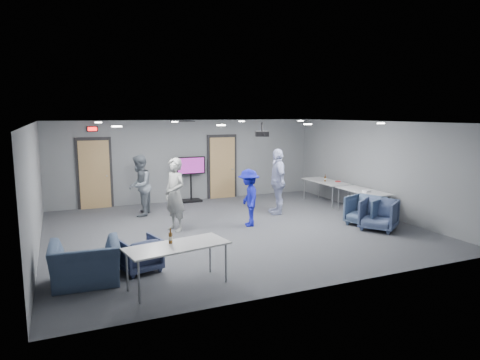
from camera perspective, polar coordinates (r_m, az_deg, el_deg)
name	(u,v)px	position (r m, az deg, el deg)	size (l,w,h in m)	color
floor	(234,229)	(10.96, -0.87, -6.56)	(9.00, 9.00, 0.00)	#34363C
ceiling	(233,122)	(10.56, -0.90, 7.70)	(9.00, 9.00, 0.00)	silver
wall_back	(188,161)	(14.43, -6.93, 2.58)	(9.00, 0.02, 2.70)	slate
wall_front	(325,209)	(7.20, 11.32, -3.88)	(9.00, 0.02, 2.70)	slate
wall_left	(34,189)	(9.91, -25.73, -1.11)	(0.02, 8.00, 2.70)	slate
wall_right	(376,168)	(13.05, 17.73, 1.56)	(0.02, 8.00, 2.70)	slate
door_left	(95,174)	(13.89, -18.81, 0.76)	(1.06, 0.17, 2.24)	black
door_right	(222,167)	(14.80, -2.39, 1.70)	(1.06, 0.17, 2.24)	black
exit_sign	(92,129)	(13.75, -19.10, 6.45)	(0.32, 0.08, 0.16)	black
hvac_diffuser	(183,121)	(13.05, -7.67, 7.79)	(0.60, 0.60, 0.03)	black
downlights	(233,123)	(10.56, -0.90, 7.62)	(6.18, 3.78, 0.02)	white
person_a	(175,195)	(10.75, -8.66, -1.94)	(0.67, 0.44, 1.83)	gray
person_b	(140,186)	(12.52, -13.24, -0.73)	(0.85, 0.66, 1.75)	slate
person_c	(277,181)	(12.49, 5.02, -0.19)	(1.12, 0.47, 1.91)	#A9B2D9
person_d	(249,198)	(11.12, 1.18, -2.37)	(0.97, 0.55, 1.49)	#1A1FA9
chair_right_b	(365,210)	(11.75, 16.34, -3.92)	(0.83, 0.85, 0.77)	#3C4D68
chair_right_c	(379,215)	(11.36, 18.01, -4.42)	(0.83, 0.86, 0.78)	#3E4B6B
chair_front_a	(140,254)	(8.30, -13.24, -9.61)	(0.68, 0.70, 0.64)	#394263
chair_front_b	(85,263)	(7.93, -19.92, -10.40)	(1.14, 1.00, 0.74)	#3D4D69
table_right_a	(326,182)	(14.25, 11.33, -0.30)	(0.75, 1.80, 0.73)	#B9BBBE
table_right_b	(364,192)	(12.76, 16.15, -1.56)	(0.72, 1.74, 0.73)	#B9BBBE
table_front_left	(177,248)	(7.34, -8.36, -8.94)	(1.83, 1.01, 0.73)	#B9BBBE
bottle_front	(171,238)	(7.41, -9.25, -7.61)	(0.07, 0.07, 0.27)	#5A350F
bottle_right	(325,179)	(14.13, 11.28, 0.15)	(0.06, 0.06, 0.23)	#5A350F
snack_box	(338,181)	(14.12, 12.92, -0.18)	(0.16, 0.10, 0.03)	#B52D2D
wrapper	(366,191)	(12.51, 16.51, -1.44)	(0.22, 0.15, 0.05)	white
tv_stand	(191,176)	(14.25, -6.57, 0.50)	(0.98, 0.47, 1.50)	black
projector	(262,134)	(10.94, 2.96, 6.19)	(0.41, 0.38, 0.36)	black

